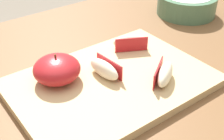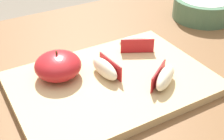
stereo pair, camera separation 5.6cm
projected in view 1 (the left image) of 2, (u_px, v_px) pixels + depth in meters
The scene contains 7 objects.
dining_table at pixel (89, 133), 0.61m from camera, with size 1.37×0.80×0.73m.
cutting_board at pixel (112, 82), 0.57m from camera, with size 0.37×0.26×0.02m.
apple_half_skin_up at pixel (57, 69), 0.55m from camera, with size 0.09×0.09×0.06m.
apple_wedge_middle at pixel (104, 69), 0.57m from camera, with size 0.03×0.08×0.03m.
apple_wedge_right at pixel (130, 42), 0.66m from camera, with size 0.08×0.06×0.03m.
apple_wedge_front at pixel (165, 74), 0.55m from camera, with size 0.08×0.06×0.03m.
ceramic_fruit_bowl at pixel (187, 4), 0.85m from camera, with size 0.16×0.16×0.06m.
Camera 1 is at (-0.23, -0.38, 1.08)m, focal length 48.58 mm.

